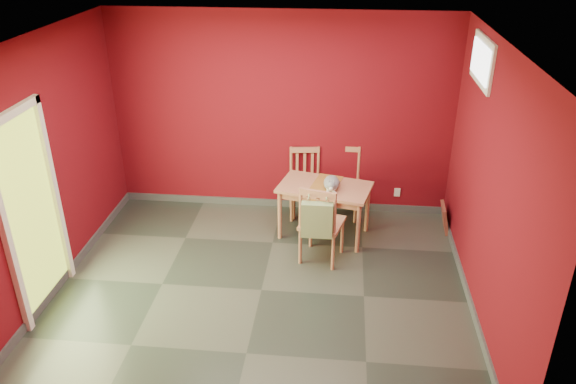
# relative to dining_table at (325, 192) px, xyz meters

# --- Properties ---
(ground) EXTENTS (4.50, 4.50, 0.00)m
(ground) POSITION_rel_dining_table_xyz_m (-0.63, -1.27, -0.61)
(ground) COLOR #2D342D
(ground) RESTS_ON ground
(room_shell) EXTENTS (4.50, 4.50, 4.50)m
(room_shell) POSITION_rel_dining_table_xyz_m (-0.63, -1.27, -0.56)
(room_shell) COLOR #5F0912
(room_shell) RESTS_ON ground
(doorway) EXTENTS (0.06, 1.01, 2.13)m
(doorway) POSITION_rel_dining_table_xyz_m (-2.86, -1.67, 0.51)
(doorway) COLOR #B7D838
(doorway) RESTS_ON ground
(window) EXTENTS (0.05, 0.90, 0.50)m
(window) POSITION_rel_dining_table_xyz_m (1.60, -0.27, 1.74)
(window) COLOR white
(window) RESTS_ON room_shell
(outlet_plate) EXTENTS (0.08, 0.02, 0.12)m
(outlet_plate) POSITION_rel_dining_table_xyz_m (0.97, 0.72, -0.31)
(outlet_plate) COLOR silver
(outlet_plate) RESTS_ON room_shell
(dining_table) EXTENTS (1.23, 0.89, 0.70)m
(dining_table) POSITION_rel_dining_table_xyz_m (0.00, 0.00, 0.00)
(dining_table) COLOR #B17252
(dining_table) RESTS_ON ground
(table_runner) EXTENTS (0.45, 0.72, 0.33)m
(table_runner) POSITION_rel_dining_table_xyz_m (0.00, -0.11, 0.04)
(table_runner) COLOR #9B6227
(table_runner) RESTS_ON dining_table
(chair_far_left) EXTENTS (0.48, 0.48, 0.93)m
(chair_far_left) POSITION_rel_dining_table_xyz_m (-0.29, 0.55, -0.14)
(chair_far_left) COLOR #B17252
(chair_far_left) RESTS_ON ground
(chair_far_right) EXTENTS (0.47, 0.47, 0.95)m
(chair_far_right) POSITION_rel_dining_table_xyz_m (0.23, 0.60, -0.13)
(chair_far_right) COLOR #B17252
(chair_far_right) RESTS_ON ground
(chair_near) EXTENTS (0.57, 0.57, 1.00)m
(chair_near) POSITION_rel_dining_table_xyz_m (-0.02, -0.60, -0.10)
(chair_near) COLOR #B17252
(chair_near) RESTS_ON ground
(tote_bag) EXTENTS (0.35, 0.20, 0.49)m
(tote_bag) POSITION_rel_dining_table_xyz_m (-0.05, -0.82, 0.06)
(tote_bag) COLOR #788D5A
(tote_bag) RESTS_ON chair_near
(cat) EXTENTS (0.22, 0.41, 0.20)m
(cat) POSITION_rel_dining_table_xyz_m (0.08, -0.05, 0.19)
(cat) COLOR slate
(cat) RESTS_ON table_runner
(picture_frame) EXTENTS (0.13, 0.36, 0.35)m
(picture_frame) POSITION_rel_dining_table_xyz_m (1.56, 0.29, -0.43)
(picture_frame) COLOR brown
(picture_frame) RESTS_ON ground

